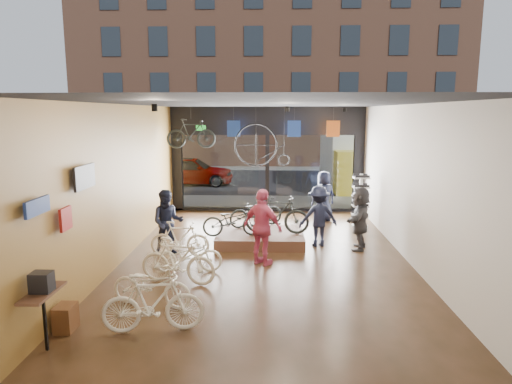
{
  "coord_description": "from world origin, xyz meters",
  "views": [
    {
      "loc": [
        0.14,
        -10.62,
        3.6
      ],
      "look_at": [
        -0.26,
        1.4,
        1.5
      ],
      "focal_mm": 32.0,
      "sensor_mm": 36.0,
      "label": 1
    }
  ],
  "objects_px": {
    "floor_bike_5": "(180,239)",
    "customer_1": "(168,222)",
    "display_bike_left": "(233,221)",
    "customer_4": "(324,196)",
    "floor_bike_1": "(153,303)",
    "floor_bike_3": "(178,261)",
    "sunglasses_rack": "(360,201)",
    "hung_bike": "(191,134)",
    "box_truck": "(354,159)",
    "display_bike_right": "(256,212)",
    "penny_farthing": "(265,147)",
    "floor_bike_4": "(188,255)",
    "display_bike_mid": "(277,215)",
    "floor_bike_2": "(152,285)",
    "street_car": "(190,170)",
    "customer_2": "(263,227)",
    "customer_5": "(360,218)",
    "customer_3": "(319,216)",
    "display_platform": "(260,238)"
  },
  "relations": [
    {
      "from": "display_bike_left",
      "to": "customer_4",
      "type": "relative_size",
      "value": 0.96
    },
    {
      "from": "floor_bike_2",
      "to": "customer_3",
      "type": "relative_size",
      "value": 0.96
    },
    {
      "from": "floor_bike_1",
      "to": "customer_2",
      "type": "height_order",
      "value": "customer_2"
    },
    {
      "from": "display_bike_right",
      "to": "customer_4",
      "type": "height_order",
      "value": "customer_4"
    },
    {
      "from": "display_bike_mid",
      "to": "customer_4",
      "type": "relative_size",
      "value": 1.06
    },
    {
      "from": "display_bike_right",
      "to": "hung_bike",
      "type": "height_order",
      "value": "hung_bike"
    },
    {
      "from": "box_truck",
      "to": "customer_1",
      "type": "distance_m",
      "value": 12.28
    },
    {
      "from": "floor_bike_5",
      "to": "sunglasses_rack",
      "type": "xyz_separation_m",
      "value": [
        5.11,
        3.08,
        0.41
      ]
    },
    {
      "from": "customer_2",
      "to": "display_bike_left",
      "type": "bearing_deg",
      "value": -24.66
    },
    {
      "from": "street_car",
      "to": "box_truck",
      "type": "distance_m",
      "value": 8.05
    },
    {
      "from": "floor_bike_2",
      "to": "display_bike_left",
      "type": "height_order",
      "value": "display_bike_left"
    },
    {
      "from": "customer_1",
      "to": "floor_bike_1",
      "type": "bearing_deg",
      "value": -89.97
    },
    {
      "from": "floor_bike_1",
      "to": "customer_3",
      "type": "height_order",
      "value": "customer_3"
    },
    {
      "from": "floor_bike_3",
      "to": "sunglasses_rack",
      "type": "xyz_separation_m",
      "value": [
        4.78,
        4.94,
        0.36
      ]
    },
    {
      "from": "customer_4",
      "to": "customer_5",
      "type": "height_order",
      "value": "customer_4"
    },
    {
      "from": "floor_bike_4",
      "to": "sunglasses_rack",
      "type": "bearing_deg",
      "value": -53.31
    },
    {
      "from": "floor_bike_2",
      "to": "hung_bike",
      "type": "height_order",
      "value": "hung_bike"
    },
    {
      "from": "street_car",
      "to": "display_bike_right",
      "type": "relative_size",
      "value": 2.58
    },
    {
      "from": "floor_bike_4",
      "to": "sunglasses_rack",
      "type": "height_order",
      "value": "sunglasses_rack"
    },
    {
      "from": "box_truck",
      "to": "sunglasses_rack",
      "type": "xyz_separation_m",
      "value": [
        -1.09,
        -7.48,
        -0.57
      ]
    },
    {
      "from": "floor_bike_1",
      "to": "floor_bike_3",
      "type": "distance_m",
      "value": 2.18
    },
    {
      "from": "display_bike_right",
      "to": "customer_2",
      "type": "distance_m",
      "value": 2.56
    },
    {
      "from": "floor_bike_1",
      "to": "floor_bike_5",
      "type": "distance_m",
      "value": 4.06
    },
    {
      "from": "customer_2",
      "to": "sunglasses_rack",
      "type": "bearing_deg",
      "value": -93.93
    },
    {
      "from": "penny_farthing",
      "to": "floor_bike_2",
      "type": "bearing_deg",
      "value": -106.18
    },
    {
      "from": "sunglasses_rack",
      "to": "customer_4",
      "type": "bearing_deg",
      "value": 131.68
    },
    {
      "from": "box_truck",
      "to": "display_bike_mid",
      "type": "xyz_separation_m",
      "value": [
        -3.74,
        -9.38,
        -0.59
      ]
    },
    {
      "from": "floor_bike_4",
      "to": "display_bike_mid",
      "type": "relative_size",
      "value": 0.87
    },
    {
      "from": "floor_bike_5",
      "to": "customer_1",
      "type": "xyz_separation_m",
      "value": [
        -0.34,
        0.18,
        0.38
      ]
    },
    {
      "from": "box_truck",
      "to": "floor_bike_1",
      "type": "relative_size",
      "value": 4.31
    },
    {
      "from": "display_platform",
      "to": "sunglasses_rack",
      "type": "bearing_deg",
      "value": 30.19
    },
    {
      "from": "floor_bike_4",
      "to": "display_bike_left",
      "type": "height_order",
      "value": "display_bike_left"
    },
    {
      "from": "floor_bike_3",
      "to": "box_truck",
      "type": "bearing_deg",
      "value": -12.95
    },
    {
      "from": "floor_bike_2",
      "to": "display_bike_right",
      "type": "relative_size",
      "value": 0.96
    },
    {
      "from": "customer_2",
      "to": "hung_bike",
      "type": "relative_size",
      "value": 1.16
    },
    {
      "from": "customer_5",
      "to": "floor_bike_2",
      "type": "bearing_deg",
      "value": -32.52
    },
    {
      "from": "floor_bike_5",
      "to": "display_bike_left",
      "type": "bearing_deg",
      "value": -54.2
    },
    {
      "from": "street_car",
      "to": "floor_bike_5",
      "type": "distance_m",
      "value": 11.7
    },
    {
      "from": "penny_farthing",
      "to": "hung_bike",
      "type": "height_order",
      "value": "hung_bike"
    },
    {
      "from": "display_bike_mid",
      "to": "customer_3",
      "type": "height_order",
      "value": "customer_3"
    },
    {
      "from": "street_car",
      "to": "customer_1",
      "type": "relative_size",
      "value": 2.54
    },
    {
      "from": "floor_bike_1",
      "to": "display_bike_mid",
      "type": "xyz_separation_m",
      "value": [
        2.1,
        5.23,
        0.33
      ]
    },
    {
      "from": "floor_bike_4",
      "to": "display_bike_left",
      "type": "bearing_deg",
      "value": -28.21
    },
    {
      "from": "floor_bike_1",
      "to": "floor_bike_2",
      "type": "relative_size",
      "value": 1.06
    },
    {
      "from": "penny_farthing",
      "to": "display_bike_left",
      "type": "bearing_deg",
      "value": -105.0
    },
    {
      "from": "floor_bike_1",
      "to": "penny_farthing",
      "type": "distance_m",
      "value": 8.38
    },
    {
      "from": "floor_bike_1",
      "to": "floor_bike_4",
      "type": "height_order",
      "value": "floor_bike_1"
    },
    {
      "from": "display_bike_left",
      "to": "display_bike_right",
      "type": "relative_size",
      "value": 0.98
    },
    {
      "from": "display_platform",
      "to": "customer_5",
      "type": "distance_m",
      "value": 2.78
    },
    {
      "from": "sunglasses_rack",
      "to": "hung_bike",
      "type": "distance_m",
      "value": 5.83
    }
  ]
}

